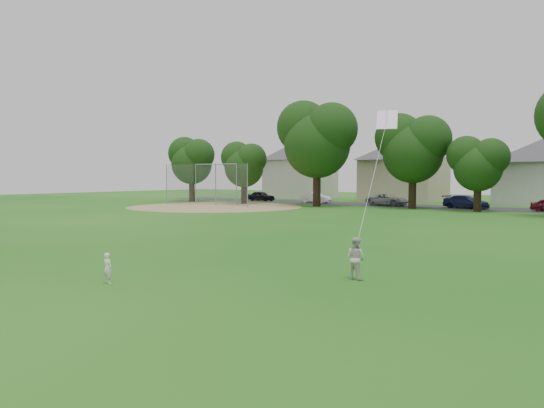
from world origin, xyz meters
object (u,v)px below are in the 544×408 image
Objects in this scene: toddler at (108,268)px; older_boy at (356,258)px; baseball_backstop at (213,185)px; kite at (373,176)px.

older_boy reaches higher than toddler.
baseball_backstop is (-32.65, 27.25, 1.59)m from older_boy.
kite is 0.72× the size of baseball_backstop.
kite is at bearing -125.39° from toddler.
baseball_backstop is at bearing -29.93° from older_boy.
kite is at bearing -37.61° from baseball_backstop.
baseball_backstop reaches higher than toddler.
kite is (4.71, 7.86, 2.76)m from toddler.
baseball_backstop is (-27.13, 32.38, 1.78)m from toddler.
toddler is 0.71× the size of older_boy.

